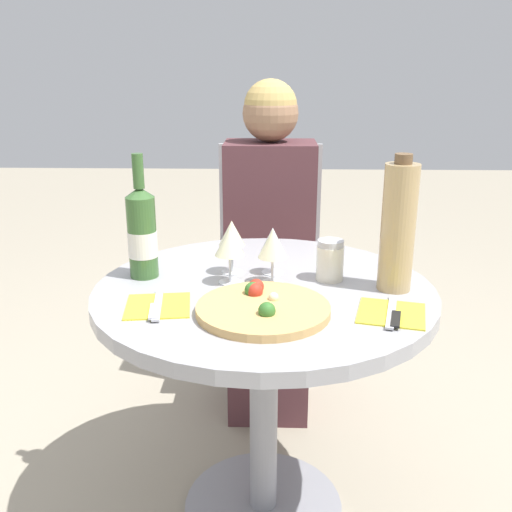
# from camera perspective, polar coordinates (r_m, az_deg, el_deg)

# --- Properties ---
(ground_plane) EXTENTS (12.00, 12.00, 0.00)m
(ground_plane) POSITION_cam_1_polar(r_m,az_deg,el_deg) (1.85, 0.72, -23.98)
(ground_plane) COLOR #9E937F
(ground_plane) RESTS_ON ground
(dining_table) EXTENTS (0.88, 0.88, 0.71)m
(dining_table) POSITION_cam_1_polar(r_m,az_deg,el_deg) (1.53, 0.81, -8.27)
(dining_table) COLOR gray
(dining_table) RESTS_ON ground_plane
(chair_behind_diner) EXTENTS (0.42, 0.42, 0.96)m
(chair_behind_diner) POSITION_cam_1_polar(r_m,az_deg,el_deg) (2.34, 1.35, -1.29)
(chair_behind_diner) COLOR #ADADB2
(chair_behind_diner) RESTS_ON ground_plane
(seated_diner) EXTENTS (0.34, 0.47, 1.21)m
(seated_diner) POSITION_cam_1_polar(r_m,az_deg,el_deg) (2.16, 1.34, -0.25)
(seated_diner) COLOR #512D33
(seated_diner) RESTS_ON ground_plane
(pizza_large) EXTENTS (0.31, 0.31, 0.05)m
(pizza_large) POSITION_cam_1_polar(r_m,az_deg,el_deg) (1.32, 0.75, -5.16)
(pizza_large) COLOR tan
(pizza_large) RESTS_ON dining_table
(wine_bottle) EXTENTS (0.08, 0.08, 0.33)m
(wine_bottle) POSITION_cam_1_polar(r_m,az_deg,el_deg) (1.54, -11.33, 2.30)
(wine_bottle) COLOR #38602D
(wine_bottle) RESTS_ON dining_table
(tall_carafe) EXTENTS (0.09, 0.09, 0.34)m
(tall_carafe) POSITION_cam_1_polar(r_m,az_deg,el_deg) (1.45, 14.03, 2.82)
(tall_carafe) COLOR tan
(tall_carafe) RESTS_ON dining_table
(sugar_shaker) EXTENTS (0.07, 0.07, 0.11)m
(sugar_shaker) POSITION_cam_1_polar(r_m,az_deg,el_deg) (1.52, 7.41, -0.42)
(sugar_shaker) COLOR silver
(sugar_shaker) RESTS_ON dining_table
(wine_glass_front_left) EXTENTS (0.08, 0.08, 0.15)m
(wine_glass_front_left) POSITION_cam_1_polar(r_m,az_deg,el_deg) (1.47, -2.65, 1.27)
(wine_glass_front_left) COLOR silver
(wine_glass_front_left) RESTS_ON dining_table
(wine_glass_back_right) EXTENTS (0.06, 0.06, 0.13)m
(wine_glass_back_right) POSITION_cam_1_polar(r_m,az_deg,el_deg) (1.54, 1.68, 1.54)
(wine_glass_back_right) COLOR silver
(wine_glass_back_right) RESTS_ON dining_table
(wine_glass_front_right) EXTENTS (0.08, 0.08, 0.15)m
(wine_glass_front_right) POSITION_cam_1_polar(r_m,az_deg,el_deg) (1.46, 1.67, 1.19)
(wine_glass_front_right) COLOR silver
(wine_glass_front_right) RESTS_ON dining_table
(wine_glass_back_left) EXTENTS (0.07, 0.07, 0.15)m
(wine_glass_back_left) POSITION_cam_1_polar(r_m,az_deg,el_deg) (1.54, -2.44, 2.18)
(wine_glass_back_left) COLOR silver
(wine_glass_back_left) RESTS_ON dining_table
(place_setting_left) EXTENTS (0.17, 0.19, 0.01)m
(place_setting_left) POSITION_cam_1_polar(r_m,az_deg,el_deg) (1.37, -9.81, -4.94)
(place_setting_left) COLOR yellow
(place_setting_left) RESTS_ON dining_table
(place_setting_right) EXTENTS (0.18, 0.19, 0.01)m
(place_setting_right) POSITION_cam_1_polar(r_m,az_deg,el_deg) (1.34, 13.41, -5.60)
(place_setting_right) COLOR yellow
(place_setting_right) RESTS_ON dining_table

